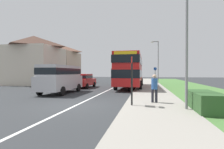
{
  "coord_description": "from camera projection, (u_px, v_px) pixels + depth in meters",
  "views": [
    {
      "loc": [
        3.68,
        -8.9,
        1.78
      ],
      "look_at": [
        0.78,
        6.24,
        1.6
      ],
      "focal_mm": 28.07,
      "sensor_mm": 36.0,
      "label": 1
    }
  ],
  "objects": [
    {
      "name": "ground_plane",
      "position": [
        76.0,
        105.0,
        9.45
      ],
      "size": [
        120.0,
        120.0,
        0.0
      ],
      "primitive_type": "plane",
      "color": "#2D3033"
    },
    {
      "name": "lane_marking_centre",
      "position": [
        108.0,
        90.0,
        17.31
      ],
      "size": [
        0.14,
        60.0,
        0.01
      ],
      "primitive_type": "cube",
      "color": "silver",
      "rests_on": "ground_plane"
    },
    {
      "name": "pavement_near_side",
      "position": [
        152.0,
        93.0,
        14.55
      ],
      "size": [
        3.2,
        68.0,
        0.12
      ],
      "primitive_type": "cube",
      "color": "gray",
      "rests_on": "ground_plane"
    },
    {
      "name": "grass_verge_seaward",
      "position": [
        208.0,
        95.0,
        13.74
      ],
      "size": [
        6.0,
        68.0,
        0.08
      ],
      "primitive_type": "cube",
      "color": "#477538",
      "rests_on": "ground_plane"
    },
    {
      "name": "roadside_hedge",
      "position": [
        205.0,
        102.0,
        7.83
      ],
      "size": [
        1.1,
        2.7,
        0.9
      ],
      "primitive_type": "cube",
      "color": "#2D5128",
      "rests_on": "ground_plane"
    },
    {
      "name": "double_decker_bus",
      "position": [
        130.0,
        69.0,
        20.2
      ],
      "size": [
        2.8,
        10.14,
        3.7
      ],
      "color": "red",
      "rests_on": "ground_plane"
    },
    {
      "name": "parked_van_silver",
      "position": [
        61.0,
        77.0,
        14.98
      ],
      "size": [
        2.11,
        5.19,
        2.38
      ],
      "color": "#B7B7BC",
      "rests_on": "ground_plane"
    },
    {
      "name": "parked_car_red",
      "position": [
        83.0,
        80.0,
        20.42
      ],
      "size": [
        1.99,
        4.45,
        1.61
      ],
      "color": "#B21E1E",
      "rests_on": "ground_plane"
    },
    {
      "name": "pedestrian_at_stop",
      "position": [
        154.0,
        87.0,
        9.67
      ],
      "size": [
        0.34,
        0.34,
        1.67
      ],
      "color": "#23232D",
      "rests_on": "ground_plane"
    },
    {
      "name": "bus_stop_sign",
      "position": [
        132.0,
        77.0,
        8.86
      ],
      "size": [
        0.09,
        0.52,
        2.6
      ],
      "color": "black",
      "rests_on": "ground_plane"
    },
    {
      "name": "cycle_route_sign",
      "position": [
        155.0,
        75.0,
        24.65
      ],
      "size": [
        0.44,
        0.08,
        2.52
      ],
      "color": "slate",
      "rests_on": "ground_plane"
    },
    {
      "name": "street_lamp_near",
      "position": [
        184.0,
        15.0,
        7.89
      ],
      "size": [
        1.14,
        0.2,
        7.65
      ],
      "color": "slate",
      "rests_on": "ground_plane"
    },
    {
      "name": "street_lamp_mid",
      "position": [
        157.0,
        59.0,
        26.75
      ],
      "size": [
        1.14,
        0.2,
        6.56
      ],
      "color": "slate",
      "rests_on": "ground_plane"
    },
    {
      "name": "house_terrace_far_side",
      "position": [
        46.0,
        62.0,
        29.27
      ],
      "size": [
        7.28,
        13.2,
        7.23
      ],
      "color": "beige",
      "rests_on": "ground_plane"
    }
  ]
}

